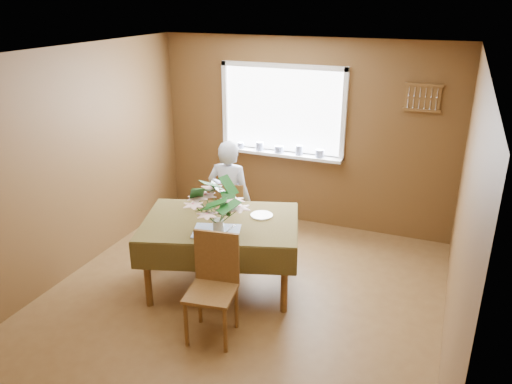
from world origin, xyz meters
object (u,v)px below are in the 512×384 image
at_px(dining_table, 220,229).
at_px(chair_near, 214,282).
at_px(flower_bouquet, 218,203).
at_px(chair_far, 229,214).
at_px(seated_woman, 229,199).

relative_size(dining_table, chair_near, 1.88).
bearing_deg(chair_near, dining_table, 102.69).
xyz_separation_m(chair_near, flower_bouquet, (-0.18, 0.49, 0.56)).
bearing_deg(chair_far, flower_bouquet, 96.81).
height_order(dining_table, chair_near, chair_near).
bearing_deg(seated_woman, chair_far, -57.54).
xyz_separation_m(dining_table, chair_near, (0.29, -0.75, -0.15)).
relative_size(chair_near, seated_woman, 0.69).
distance_m(chair_far, seated_woman, 0.22).
distance_m(chair_near, flower_bouquet, 0.76).
xyz_separation_m(dining_table, seated_woman, (-0.22, 0.71, 0.03)).
distance_m(dining_table, flower_bouquet, 0.50).
bearing_deg(chair_near, seated_woman, 101.01).
relative_size(dining_table, chair_far, 2.01).
distance_m(dining_table, chair_near, 0.81).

